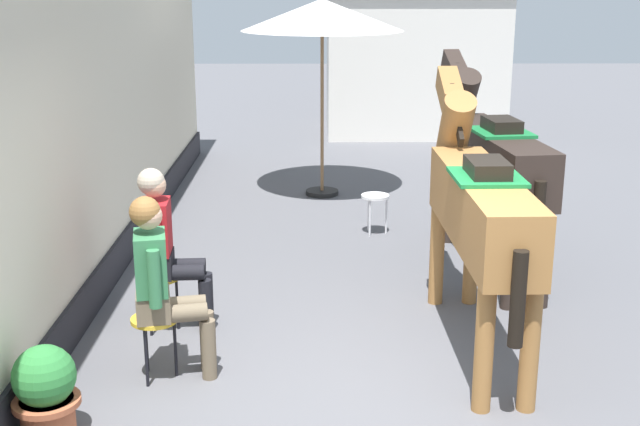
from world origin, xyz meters
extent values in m
plane|color=#56565B|center=(0.00, 3.00, 0.00)|extent=(40.00, 40.00, 0.00)
cube|color=beige|center=(-2.55, 1.50, 1.70)|extent=(0.30, 14.00, 3.40)
cube|color=black|center=(-2.53, 1.50, 0.18)|extent=(0.34, 14.00, 0.36)
cube|color=silver|center=(1.40, 10.60, 1.30)|extent=(3.20, 2.40, 2.60)
cylinder|color=gold|center=(-1.61, 0.44, 0.46)|extent=(0.34, 0.34, 0.03)
cylinder|color=black|center=(-1.47, 0.47, 0.22)|extent=(0.02, 0.02, 0.45)
cylinder|color=black|center=(-1.70, 0.55, 0.22)|extent=(0.02, 0.02, 0.45)
cylinder|color=black|center=(-1.65, 0.31, 0.22)|extent=(0.02, 0.02, 0.45)
cube|color=brown|center=(-1.61, 0.44, 0.58)|extent=(0.30, 0.36, 0.20)
cube|color=#337247|center=(-1.61, 0.44, 0.90)|extent=(0.28, 0.38, 0.44)
sphere|color=tan|center=(-1.61, 0.44, 1.25)|extent=(0.20, 0.20, 0.20)
sphere|color=olive|center=(-1.63, 0.44, 1.28)|extent=(0.22, 0.22, 0.22)
cylinder|color=brown|center=(-1.44, 0.56, 0.53)|extent=(0.40, 0.20, 0.13)
cylinder|color=brown|center=(-1.25, 0.60, 0.23)|extent=(0.11, 0.11, 0.46)
cylinder|color=brown|center=(-1.41, 0.40, 0.53)|extent=(0.40, 0.20, 0.13)
cylinder|color=brown|center=(-1.22, 0.44, 0.23)|extent=(0.11, 0.11, 0.46)
cylinder|color=#337247|center=(-1.63, 0.64, 0.85)|extent=(0.09, 0.09, 0.42)
cylinder|color=#337247|center=(-1.55, 0.25, 0.85)|extent=(0.09, 0.09, 0.42)
cylinder|color=gold|center=(-1.73, 1.32, 0.46)|extent=(0.34, 0.34, 0.03)
cylinder|color=black|center=(-1.59, 1.33, 0.22)|extent=(0.02, 0.02, 0.45)
cylinder|color=black|center=(-1.81, 1.44, 0.22)|extent=(0.02, 0.02, 0.45)
cylinder|color=black|center=(-1.79, 1.19, 0.22)|extent=(0.02, 0.02, 0.45)
cube|color=black|center=(-1.73, 1.32, 0.58)|extent=(0.26, 0.33, 0.20)
cube|color=maroon|center=(-1.73, 1.32, 0.90)|extent=(0.24, 0.35, 0.44)
sphere|color=tan|center=(-1.73, 1.32, 1.25)|extent=(0.20, 0.20, 0.20)
sphere|color=#B2A38E|center=(-1.75, 1.32, 1.28)|extent=(0.22, 0.22, 0.22)
cylinder|color=black|center=(-1.55, 1.41, 0.53)|extent=(0.39, 0.15, 0.13)
cylinder|color=black|center=(-1.36, 1.42, 0.23)|extent=(0.11, 0.11, 0.46)
cylinder|color=black|center=(-1.54, 1.25, 0.53)|extent=(0.39, 0.15, 0.13)
cylinder|color=black|center=(-1.35, 1.26, 0.23)|extent=(0.11, 0.11, 0.46)
cylinder|color=maroon|center=(-1.72, 1.52, 0.85)|extent=(0.09, 0.09, 0.42)
cylinder|color=maroon|center=(-1.70, 1.12, 0.85)|extent=(0.09, 0.09, 0.42)
cube|color=#9E6B38|center=(0.83, 0.92, 1.16)|extent=(0.49, 2.21, 0.52)
cylinder|color=#9E6B38|center=(0.65, 1.90, 0.45)|extent=(0.13, 0.13, 0.90)
cylinder|color=#9E6B38|center=(0.96, 1.90, 0.45)|extent=(0.13, 0.13, 0.90)
cylinder|color=#9E6B38|center=(0.69, -0.04, 0.45)|extent=(0.13, 0.13, 0.90)
cylinder|color=#9E6B38|center=(1.00, -0.04, 0.45)|extent=(0.13, 0.13, 0.90)
cylinder|color=#9E6B38|center=(0.80, 2.12, 1.55)|extent=(0.29, 0.64, 0.73)
cube|color=#9E6B38|center=(0.80, 2.46, 1.86)|extent=(0.19, 0.53, 0.40)
cube|color=black|center=(0.80, 2.10, 1.69)|extent=(0.05, 0.63, 0.48)
cylinder|color=black|center=(0.85, -0.22, 0.89)|extent=(0.10, 0.10, 0.65)
cube|color=#197238|center=(0.83, 0.82, 1.44)|extent=(0.51, 0.61, 0.03)
cube|color=black|center=(0.83, 0.82, 1.51)|extent=(0.29, 0.45, 0.12)
cube|color=#2D231E|center=(1.32, 2.73, 1.16)|extent=(0.70, 2.24, 0.52)
cylinder|color=#2D231E|center=(1.05, 3.69, 0.45)|extent=(0.13, 0.13, 0.90)
cylinder|color=#2D231E|center=(1.35, 3.72, 0.45)|extent=(0.13, 0.13, 0.90)
cylinder|color=#2D231E|center=(1.28, 1.76, 0.45)|extent=(0.13, 0.13, 0.90)
cylinder|color=#2D231E|center=(1.59, 1.80, 0.45)|extent=(0.13, 0.13, 0.90)
cylinder|color=#2D231E|center=(1.17, 3.92, 1.55)|extent=(0.35, 0.66, 0.73)
cube|color=#2D231E|center=(1.13, 4.26, 1.86)|extent=(0.24, 0.55, 0.40)
cube|color=black|center=(1.18, 3.91, 1.69)|extent=(0.12, 0.63, 0.48)
cylinder|color=black|center=(1.45, 1.60, 0.89)|extent=(0.11, 0.11, 0.65)
cube|color=#197238|center=(1.33, 2.63, 1.44)|extent=(0.57, 0.66, 0.03)
cube|color=black|center=(1.33, 2.63, 1.51)|extent=(0.33, 0.47, 0.12)
cylinder|color=#A85638|center=(-2.15, -0.39, 0.14)|extent=(0.34, 0.34, 0.28)
cylinder|color=#A85638|center=(-2.15, -0.39, 0.26)|extent=(0.43, 0.43, 0.04)
sphere|color=#2D7A38|center=(-2.15, -0.39, 0.44)|extent=(0.40, 0.40, 0.40)
cylinder|color=black|center=(-0.34, 5.76, 0.03)|extent=(0.44, 0.44, 0.06)
cylinder|color=olive|center=(-0.34, 5.76, 1.10)|extent=(0.04, 0.04, 2.20)
cone|color=silver|center=(-0.34, 5.76, 2.38)|extent=(2.10, 2.10, 0.40)
cylinder|color=white|center=(0.25, 4.00, 0.45)|extent=(0.32, 0.32, 0.03)
cylinder|color=silver|center=(0.38, 4.00, 0.22)|extent=(0.02, 0.02, 0.43)
cylinder|color=silver|center=(0.18, 4.11, 0.22)|extent=(0.02, 0.02, 0.43)
cylinder|color=silver|center=(0.18, 3.88, 0.22)|extent=(0.02, 0.02, 0.43)
camera|label=1|loc=(-0.44, -5.13, 2.87)|focal=46.58mm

